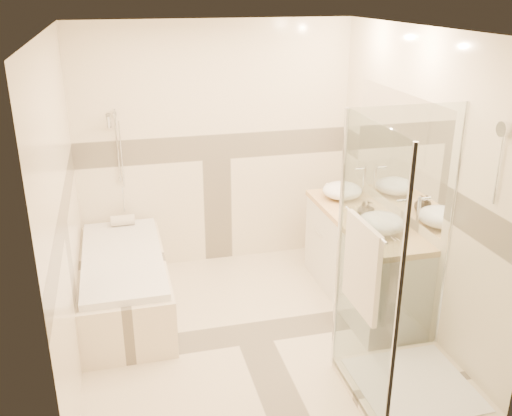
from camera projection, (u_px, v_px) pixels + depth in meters
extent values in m
cube|color=beige|center=(252.00, 333.00, 4.90)|extent=(2.80, 3.00, 0.01)
cube|color=white|center=(251.00, 28.00, 3.98)|extent=(2.80, 3.00, 0.01)
cube|color=beige|center=(216.00, 147.00, 5.80)|extent=(2.80, 0.01, 2.50)
cube|color=beige|center=(318.00, 290.00, 3.08)|extent=(2.80, 0.01, 2.50)
cube|color=beige|center=(63.00, 213.00, 4.12)|extent=(0.01, 3.00, 2.50)
cube|color=beige|center=(414.00, 182.00, 4.76)|extent=(0.01, 3.00, 2.50)
cube|color=white|center=(398.00, 150.00, 4.96)|extent=(0.01, 1.60, 1.00)
cylinder|color=silver|center=(117.00, 145.00, 5.51)|extent=(0.02, 0.02, 0.70)
cube|color=beige|center=(125.00, 286.00, 5.16)|extent=(0.75, 1.70, 0.50)
cube|color=white|center=(122.00, 258.00, 5.06)|extent=(0.69, 1.60, 0.06)
ellipsoid|color=white|center=(123.00, 263.00, 5.07)|extent=(0.56, 1.40, 0.16)
cube|color=white|center=(362.00, 261.00, 5.28)|extent=(0.55, 1.60, 0.80)
cylinder|color=silver|center=(351.00, 270.00, 4.80)|extent=(0.01, 0.24, 0.01)
cylinder|color=silver|center=(318.00, 233.00, 5.52)|extent=(0.01, 0.24, 0.01)
cube|color=#E1B777|center=(365.00, 219.00, 5.13)|extent=(0.57, 1.62, 0.05)
cube|color=beige|center=(413.00, 389.00, 4.15)|extent=(0.90, 0.90, 0.08)
cube|color=white|center=(413.00, 384.00, 4.14)|extent=(0.80, 0.80, 0.01)
cube|color=white|center=(366.00, 275.00, 3.69)|extent=(0.01, 0.90, 2.00)
cube|color=white|center=(396.00, 240.00, 4.19)|extent=(0.90, 0.01, 2.00)
cylinder|color=silver|center=(398.00, 311.00, 3.28)|extent=(0.03, 0.03, 2.00)
cylinder|color=silver|center=(339.00, 246.00, 4.09)|extent=(0.03, 0.03, 2.00)
cylinder|color=silver|center=(450.00, 234.00, 4.30)|extent=(0.03, 0.03, 2.00)
cylinder|color=silver|center=(503.00, 129.00, 3.55)|extent=(0.03, 0.10, 0.10)
cylinder|color=silver|center=(365.00, 224.00, 3.55)|extent=(0.02, 0.60, 0.02)
cube|color=white|center=(362.00, 267.00, 3.66)|extent=(0.04, 0.48, 0.62)
ellipsoid|color=white|center=(342.00, 191.00, 5.53)|extent=(0.39, 0.39, 0.15)
ellipsoid|color=white|center=(381.00, 223.00, 4.77)|extent=(0.40, 0.40, 0.16)
cylinder|color=silver|center=(364.00, 181.00, 5.56)|extent=(0.03, 0.03, 0.30)
cylinder|color=silver|center=(360.00, 169.00, 5.50)|extent=(0.11, 0.03, 0.03)
cylinder|color=silver|center=(406.00, 214.00, 4.80)|extent=(0.03, 0.03, 0.28)
cylinder|color=silver|center=(402.00, 201.00, 4.75)|extent=(0.10, 0.02, 0.02)
imported|color=black|center=(368.00, 211.00, 5.00)|extent=(0.11, 0.11, 0.18)
imported|color=black|center=(364.00, 209.00, 5.09)|extent=(0.12, 0.12, 0.15)
cube|color=white|center=(336.00, 189.00, 5.70)|extent=(0.14, 0.22, 0.07)
cylinder|color=white|center=(123.00, 220.00, 5.65)|extent=(0.23, 0.10, 0.10)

